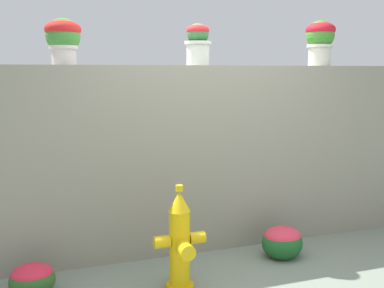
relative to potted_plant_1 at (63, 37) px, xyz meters
name	(u,v)px	position (x,y,z in m)	size (l,w,h in m)	color
ground_plane	(238,284)	(1.30, -0.99, -2.12)	(24.00, 24.00, 0.00)	gray
stone_wall	(199,158)	(1.30, -0.02, -1.19)	(6.02, 0.36, 1.87)	gray
potted_plant_1	(63,37)	(0.00, 0.00, 0.00)	(0.33, 0.33, 0.42)	beige
potted_plant_2	(198,42)	(1.27, -0.05, -0.02)	(0.26, 0.26, 0.41)	silver
potted_plant_3	(320,38)	(2.67, -0.05, 0.04)	(0.32, 0.32, 0.48)	beige
fire_hydrant	(180,242)	(0.81, -0.89, -1.72)	(0.44, 0.35, 0.89)	#E6B40B
flower_bush_left	(32,278)	(-0.37, -0.59, -1.98)	(0.37, 0.34, 0.27)	#2C5A24
flower_bush_right	(282,241)	(1.97, -0.59, -1.96)	(0.41, 0.37, 0.32)	#1E5D27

